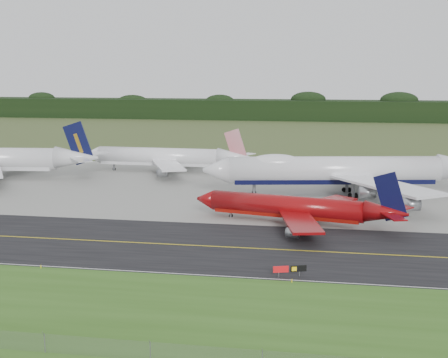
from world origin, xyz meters
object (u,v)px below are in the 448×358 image
jet_red_737 (298,208)px  taxiway_sign (290,269)px  jet_star_tail (167,157)px  jet_ba_747 (344,170)px

jet_red_737 → taxiway_sign: size_ratio=8.84×
taxiway_sign → jet_star_tail: bearing=115.6°
jet_star_tail → jet_red_737: bearing=-53.4°
jet_ba_747 → jet_star_tail: size_ratio=1.39×
jet_red_737 → jet_star_tail: size_ratio=0.84×
jet_ba_747 → taxiway_sign: (-9.01, -64.05, -4.95)m
jet_ba_747 → jet_red_737: 32.80m
taxiway_sign → jet_red_737: bearing=91.2°
jet_red_737 → jet_star_tail: bearing=126.6°
jet_ba_747 → jet_red_737: size_ratio=1.64×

